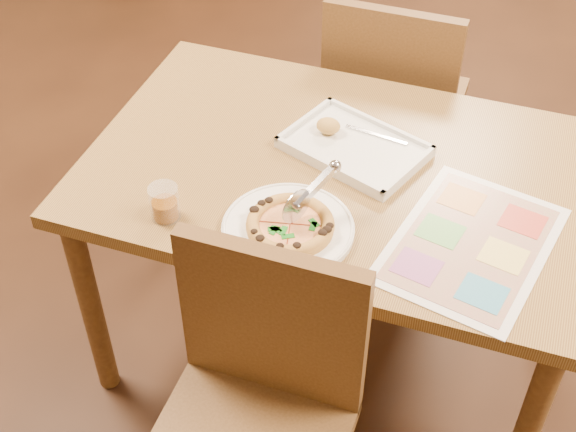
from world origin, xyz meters
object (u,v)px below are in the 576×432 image
(chair_far, at_px, (392,91))
(pizza_cutter, at_px, (309,193))
(glass_tumbler, at_px, (165,205))
(appetizer_tray, at_px, (352,147))
(menu, at_px, (471,244))
(dining_table, at_px, (339,192))
(chair_near, at_px, (259,388))
(pizza, at_px, (290,225))
(plate, at_px, (288,229))

(chair_far, bearing_deg, pizza_cutter, 89.01)
(glass_tumbler, bearing_deg, appetizer_tray, 48.43)
(pizza_cutter, bearing_deg, chair_far, 25.42)
(menu, bearing_deg, chair_far, 115.27)
(dining_table, relative_size, chair_far, 2.77)
(chair_near, bearing_deg, pizza_cutter, 92.14)
(dining_table, xyz_separation_m, appetizer_tray, (0.01, 0.08, 0.10))
(dining_table, height_order, menu, menu)
(chair_near, xyz_separation_m, chair_far, (-0.00, 1.20, 0.00))
(pizza, bearing_deg, glass_tumbler, -171.68)
(appetizer_tray, distance_m, menu, 0.43)
(chair_far, distance_m, appetizer_tray, 0.55)
(dining_table, bearing_deg, appetizer_tray, 84.18)
(plate, distance_m, pizza_cutter, 0.10)
(pizza, xyz_separation_m, appetizer_tray, (0.05, 0.35, -0.02))
(pizza, distance_m, menu, 0.42)
(dining_table, relative_size, glass_tumbler, 14.61)
(dining_table, distance_m, chair_near, 0.61)
(pizza, height_order, appetizer_tray, appetizer_tray)
(chair_near, relative_size, glass_tumbler, 5.28)
(plate, height_order, pizza_cutter, pizza_cutter)
(menu, bearing_deg, plate, -166.40)
(pizza, xyz_separation_m, glass_tumbler, (-0.30, -0.04, 0.01))
(appetizer_tray, relative_size, menu, 0.88)
(chair_near, distance_m, pizza, 0.38)
(chair_near, relative_size, menu, 1.02)
(chair_near, xyz_separation_m, glass_tumbler, (-0.34, 0.28, 0.19))
(chair_far, bearing_deg, plate, 86.77)
(pizza, bearing_deg, chair_far, 87.26)
(glass_tumbler, bearing_deg, pizza_cutter, 16.26)
(dining_table, bearing_deg, pizza, -98.71)
(menu, bearing_deg, chair_near, -130.08)
(glass_tumbler, bearing_deg, plate, 9.42)
(pizza, relative_size, pizza_cutter, 1.30)
(appetizer_tray, bearing_deg, menu, -34.49)
(dining_table, distance_m, appetizer_tray, 0.12)
(pizza, bearing_deg, plate, 146.82)
(pizza_cutter, bearing_deg, plate, 169.73)
(chair_far, distance_m, pizza, 0.90)
(chair_near, relative_size, appetizer_tray, 1.15)
(chair_near, xyz_separation_m, menu, (0.36, 0.43, 0.16))
(pizza, bearing_deg, pizza_cutter, 61.73)
(dining_table, bearing_deg, glass_tumbler, -137.04)
(chair_near, bearing_deg, chair_far, 90.00)
(plate, xyz_separation_m, menu, (0.41, 0.10, -0.01))
(chair_near, distance_m, chair_far, 1.20)
(dining_table, relative_size, menu, 2.81)
(chair_far, relative_size, pizza_cutter, 2.94)
(plate, height_order, glass_tumbler, glass_tumbler)
(pizza, distance_m, pizza_cutter, 0.09)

